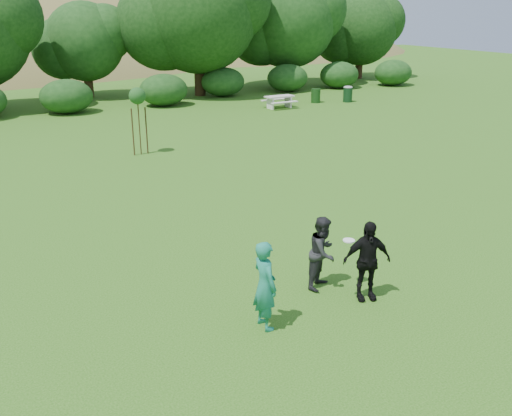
{
  "coord_description": "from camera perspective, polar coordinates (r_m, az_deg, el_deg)",
  "views": [
    {
      "loc": [
        -7.02,
        -9.06,
        6.12
      ],
      "look_at": [
        0.0,
        3.0,
        1.1
      ],
      "focal_mm": 40.0,
      "sensor_mm": 36.0,
      "label": 1
    }
  ],
  "objects": [
    {
      "name": "ground",
      "position": [
        12.99,
        6.74,
        -8.47
      ],
      "size": [
        120.0,
        120.0,
        0.0
      ],
      "primitive_type": "plane",
      "color": "#19470C",
      "rests_on": "ground"
    },
    {
      "name": "player_teal",
      "position": [
        11.25,
        0.9,
        -7.73
      ],
      "size": [
        0.45,
        0.68,
        1.85
      ],
      "primitive_type": "imported",
      "rotation": [
        0.0,
        0.0,
        1.56
      ],
      "color": "#1A755E",
      "rests_on": "ground"
    },
    {
      "name": "player_grey",
      "position": [
        12.94,
        6.72,
        -4.43
      ],
      "size": [
        1.03,
        0.97,
        1.69
      ],
      "primitive_type": "imported",
      "rotation": [
        0.0,
        0.0,
        0.54
      ],
      "color": "black",
      "rests_on": "ground"
    },
    {
      "name": "player_black",
      "position": [
        12.54,
        11.02,
        -5.2
      ],
      "size": [
        1.15,
        0.78,
        1.81
      ],
      "primitive_type": "imported",
      "rotation": [
        0.0,
        0.0,
        -0.35
      ],
      "color": "black",
      "rests_on": "ground"
    },
    {
      "name": "trash_can_near",
      "position": [
        38.06,
        5.99,
        11.11
      ],
      "size": [
        0.6,
        0.6,
        0.9
      ],
      "primitive_type": "cylinder",
      "color": "#193E16",
      "rests_on": "ground"
    },
    {
      "name": "frisbee",
      "position": [
        12.88,
        9.27,
        -3.23
      ],
      "size": [
        0.27,
        0.27,
        0.03
      ],
      "color": "white",
      "rests_on": "ground"
    },
    {
      "name": "sapling",
      "position": [
        24.63,
        -11.78,
        10.74
      ],
      "size": [
        0.7,
        0.7,
        2.85
      ],
      "color": "#3A2716",
      "rests_on": "ground"
    },
    {
      "name": "picnic_table",
      "position": [
        35.81,
        2.35,
        10.77
      ],
      "size": [
        1.8,
        1.48,
        0.76
      ],
      "color": "#BAB6AC",
      "rests_on": "ground"
    },
    {
      "name": "trash_can_lidded",
      "position": [
        38.59,
        9.17,
        11.23
      ],
      "size": [
        0.6,
        0.6,
        1.05
      ],
      "color": "#13341A",
      "rests_on": "ground"
    },
    {
      "name": "tree_row",
      "position": [
        39.13,
        -15.73,
        17.26
      ],
      "size": [
        53.92,
        10.38,
        9.62
      ],
      "color": "#3A2616",
      "rests_on": "ground"
    }
  ]
}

